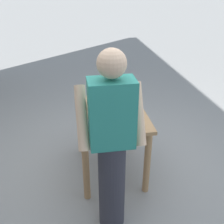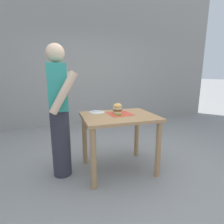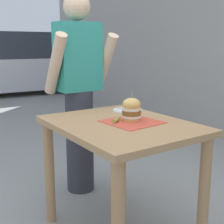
{
  "view_description": "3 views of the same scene",
  "coord_description": "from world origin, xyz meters",
  "px_view_note": "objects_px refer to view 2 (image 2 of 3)",
  "views": [
    {
      "loc": [
        0.4,
        2.54,
        2.12
      ],
      "look_at": [
        0.0,
        0.1,
        0.84
      ],
      "focal_mm": 42.0,
      "sensor_mm": 36.0,
      "label": 1
    },
    {
      "loc": [
        -2.15,
        0.78,
        1.33
      ],
      "look_at": [
        0.0,
        0.1,
        0.84
      ],
      "focal_mm": 28.0,
      "sensor_mm": 36.0,
      "label": 2
    },
    {
      "loc": [
        -1.13,
        -1.56,
        1.28
      ],
      "look_at": [
        0.0,
        0.1,
        0.84
      ],
      "focal_mm": 50.0,
      "sensor_mm": 36.0,
      "label": 3
    }
  ],
  "objects_px": {
    "diner_across_table": "(59,110)",
    "pickle_spear": "(119,114)",
    "patio_table": "(119,126)",
    "sandwich": "(118,108)",
    "side_plate_with_forks": "(97,112)"
  },
  "relations": [
    {
      "from": "diner_across_table",
      "to": "pickle_spear",
      "type": "bearing_deg",
      "value": -100.4
    },
    {
      "from": "patio_table",
      "to": "sandwich",
      "type": "bearing_deg",
      "value": -3.92
    },
    {
      "from": "patio_table",
      "to": "pickle_spear",
      "type": "bearing_deg",
      "value": 151.84
    },
    {
      "from": "diner_across_table",
      "to": "side_plate_with_forks",
      "type": "bearing_deg",
      "value": -75.69
    },
    {
      "from": "patio_table",
      "to": "diner_across_table",
      "type": "relative_size",
      "value": 0.58
    },
    {
      "from": "sandwich",
      "to": "pickle_spear",
      "type": "distance_m",
      "value": 0.12
    },
    {
      "from": "patio_table",
      "to": "side_plate_with_forks",
      "type": "distance_m",
      "value": 0.38
    },
    {
      "from": "sandwich",
      "to": "pickle_spear",
      "type": "relative_size",
      "value": 2.14
    },
    {
      "from": "pickle_spear",
      "to": "diner_across_table",
      "type": "height_order",
      "value": "diner_across_table"
    },
    {
      "from": "pickle_spear",
      "to": "diner_across_table",
      "type": "bearing_deg",
      "value": 79.6
    },
    {
      "from": "side_plate_with_forks",
      "to": "sandwich",
      "type": "bearing_deg",
      "value": -122.19
    },
    {
      "from": "side_plate_with_forks",
      "to": "diner_across_table",
      "type": "height_order",
      "value": "diner_across_table"
    },
    {
      "from": "sandwich",
      "to": "pickle_spear",
      "type": "xyz_separation_m",
      "value": [
        -0.11,
        0.02,
        -0.06
      ]
    },
    {
      "from": "sandwich",
      "to": "side_plate_with_forks",
      "type": "bearing_deg",
      "value": 57.81
    },
    {
      "from": "patio_table",
      "to": "diner_across_table",
      "type": "xyz_separation_m",
      "value": [
        0.11,
        0.76,
        0.24
      ]
    }
  ]
}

